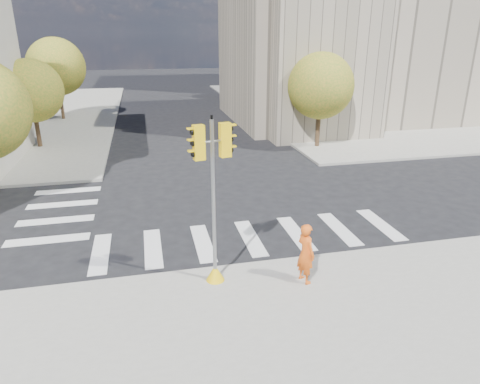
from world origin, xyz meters
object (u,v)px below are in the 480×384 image
object	(u,v)px
lamp_near	(306,72)
lamp_far	(256,60)
traffic_signal	(214,215)
photographer	(306,253)

from	to	relation	value
lamp_near	lamp_far	bearing A→B (deg)	90.00
traffic_signal	photographer	distance (m)	2.96
lamp_near	photographer	xyz separation A→B (m)	(-7.29, -19.45, -3.49)
lamp_near	photographer	bearing A→B (deg)	-110.53
traffic_signal	lamp_near	bearing A→B (deg)	50.74
lamp_near	traffic_signal	distance (m)	21.38
traffic_signal	photographer	bearing A→B (deg)	-25.30
lamp_near	traffic_signal	world-z (taller)	lamp_near
lamp_far	photographer	distance (m)	34.41
lamp_far	traffic_signal	world-z (taller)	lamp_far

